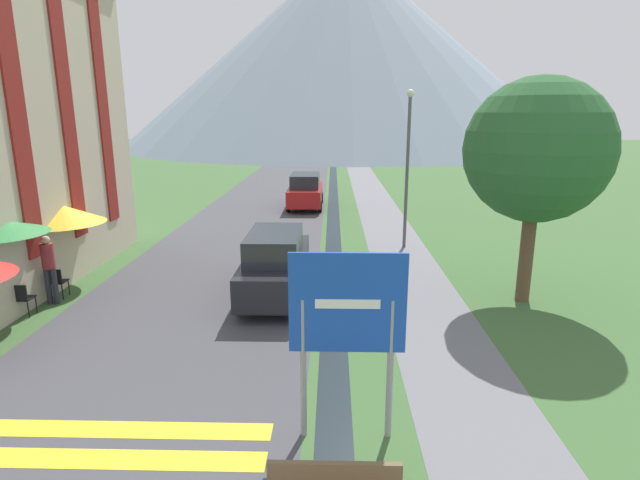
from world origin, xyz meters
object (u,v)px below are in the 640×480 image
(parked_car_near, at_px, (276,263))
(cafe_umbrella_rear_yellow, at_px, (62,214))
(cafe_umbrella_middle_green, at_px, (0,227))
(tree_by_path, at_px, (537,151))
(road_sign, at_px, (347,320))
(streetlamp, at_px, (408,157))
(cafe_chair_middle, at_px, (22,297))
(parked_car_far, at_px, (305,191))
(person_standing_terrace, at_px, (49,265))
(cafe_chair_far_right, at_px, (57,280))

(parked_car_near, height_order, cafe_umbrella_rear_yellow, cafe_umbrella_rear_yellow)
(cafe_umbrella_middle_green, xyz_separation_m, tree_by_path, (13.09, 1.41, 1.72))
(road_sign, distance_m, streetlamp, 11.88)
(cafe_chair_middle, distance_m, cafe_umbrella_rear_yellow, 3.00)
(cafe_chair_middle, bearing_deg, cafe_umbrella_rear_yellow, 98.45)
(parked_car_far, xyz_separation_m, cafe_umbrella_rear_yellow, (-6.35, -12.67, 1.18))
(cafe_umbrella_rear_yellow, bearing_deg, road_sign, -41.43)
(cafe_chair_middle, bearing_deg, cafe_umbrella_middle_green, 172.07)
(cafe_umbrella_middle_green, xyz_separation_m, person_standing_terrace, (0.56, 0.80, -1.18))
(cafe_chair_middle, xyz_separation_m, cafe_umbrella_rear_yellow, (-0.17, 2.54, 1.58))
(streetlamp, bearing_deg, cafe_chair_far_right, -150.73)
(cafe_umbrella_middle_green, distance_m, person_standing_terrace, 1.54)
(cafe_chair_middle, xyz_separation_m, streetlamp, (10.36, 6.98, 2.85))
(parked_car_near, height_order, tree_by_path, tree_by_path)
(parked_car_near, distance_m, person_standing_terrace, 5.89)
(parked_car_far, height_order, tree_by_path, tree_by_path)
(cafe_umbrella_middle_green, bearing_deg, cafe_umbrella_rear_yellow, 86.85)
(road_sign, distance_m, parked_car_near, 6.60)
(road_sign, relative_size, cafe_chair_far_right, 3.49)
(parked_car_near, xyz_separation_m, parked_car_far, (0.10, 13.49, 0.00))
(cafe_umbrella_rear_yellow, bearing_deg, cafe_chair_middle, -86.16)
(cafe_chair_middle, bearing_deg, parked_car_far, 72.52)
(parked_car_far, relative_size, cafe_umbrella_middle_green, 1.87)
(cafe_chair_far_right, distance_m, streetlamp, 12.02)
(parked_car_far, bearing_deg, cafe_chair_far_right, -113.30)
(person_standing_terrace, bearing_deg, cafe_umbrella_rear_yellow, 104.33)
(cafe_chair_far_right, bearing_deg, person_standing_terrace, -80.18)
(cafe_umbrella_middle_green, height_order, person_standing_terrace, cafe_umbrella_middle_green)
(person_standing_terrace, bearing_deg, cafe_chair_far_right, 101.90)
(cafe_chair_middle, height_order, cafe_chair_far_right, same)
(cafe_umbrella_rear_yellow, height_order, person_standing_terrace, cafe_umbrella_rear_yellow)
(cafe_chair_far_right, xyz_separation_m, streetlamp, (10.18, 5.71, 2.85))
(cafe_umbrella_rear_yellow, relative_size, tree_by_path, 0.41)
(road_sign, distance_m, cafe_chair_middle, 9.19)
(road_sign, height_order, cafe_chair_far_right, road_sign)
(person_standing_terrace, relative_size, tree_by_path, 0.32)
(parked_car_far, xyz_separation_m, cafe_umbrella_middle_green, (-6.48, -15.15, 1.35))
(parked_car_near, height_order, streetlamp, streetlamp)
(parked_car_near, height_order, cafe_chair_far_right, parked_car_near)
(cafe_umbrella_middle_green, bearing_deg, road_sign, -29.46)
(parked_car_far, relative_size, streetlamp, 0.80)
(road_sign, relative_size, tree_by_path, 0.51)
(streetlamp, bearing_deg, cafe_chair_middle, -146.00)
(cafe_umbrella_rear_yellow, distance_m, streetlamp, 11.50)
(road_sign, distance_m, cafe_umbrella_middle_green, 9.39)
(road_sign, height_order, parked_car_far, road_sign)
(cafe_chair_far_right, bearing_deg, cafe_umbrella_middle_green, -113.67)
(cafe_chair_middle, height_order, cafe_umbrella_rear_yellow, cafe_umbrella_rear_yellow)
(cafe_umbrella_rear_yellow, bearing_deg, person_standing_terrace, -75.67)
(parked_car_near, distance_m, cafe_chair_middle, 6.33)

